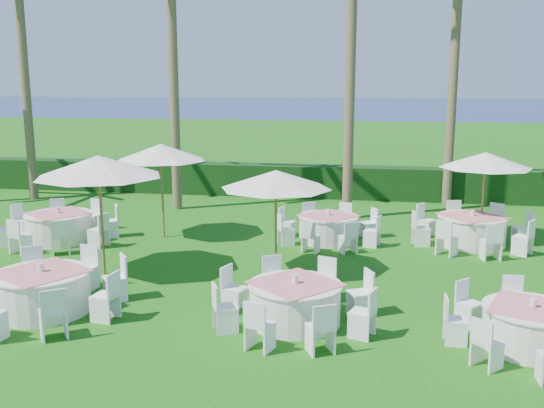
{
  "coord_description": "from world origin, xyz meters",
  "views": [
    {
      "loc": [
        2.34,
        -10.83,
        4.29
      ],
      "look_at": [
        -0.25,
        3.88,
        1.3
      ],
      "focal_mm": 40.0,
      "sensor_mm": 36.0,
      "label": 1
    }
  ],
  "objects": [
    {
      "name": "ground",
      "position": [
        0.0,
        0.0,
        0.0
      ],
      "size": [
        120.0,
        120.0,
        0.0
      ],
      "primitive_type": "plane",
      "color": "#13520E",
      "rests_on": "ground"
    },
    {
      "name": "hedge",
      "position": [
        0.0,
        12.0,
        0.6
      ],
      "size": [
        34.0,
        1.0,
        1.2
      ],
      "primitive_type": "cube",
      "color": "black",
      "rests_on": "ground"
    },
    {
      "name": "ocean",
      "position": [
        0.0,
        102.0,
        0.0
      ],
      "size": [
        260.0,
        260.0,
        0.0
      ],
      "primitive_type": "plane",
      "color": "#082254",
      "rests_on": "ground"
    },
    {
      "name": "banquet_table_a",
      "position": [
        -3.85,
        -0.8,
        0.42
      ],
      "size": [
        3.18,
        3.18,
        0.96
      ],
      "color": "silver",
      "rests_on": "ground"
    },
    {
      "name": "banquet_table_b",
      "position": [
        0.95,
        -0.52,
        0.4
      ],
      "size": [
        2.94,
        2.94,
        0.91
      ],
      "color": "silver",
      "rests_on": "ground"
    },
    {
      "name": "banquet_table_c",
      "position": [
        4.91,
        -0.9,
        0.37
      ],
      "size": [
        2.78,
        2.78,
        0.86
      ],
      "color": "silver",
      "rests_on": "ground"
    },
    {
      "name": "banquet_table_d",
      "position": [
        -6.23,
        4.11,
        0.42
      ],
      "size": [
        3.16,
        3.16,
        0.96
      ],
      "color": "silver",
      "rests_on": "ground"
    },
    {
      "name": "banquet_table_e",
      "position": [
        1.06,
        5.4,
        0.38
      ],
      "size": [
        2.87,
        2.87,
        0.88
      ],
      "color": "silver",
      "rests_on": "ground"
    },
    {
      "name": "banquet_table_f",
      "position": [
        4.89,
        5.67,
        0.42
      ],
      "size": [
        3.19,
        3.19,
        0.96
      ],
      "color": "silver",
      "rests_on": "ground"
    },
    {
      "name": "umbrella_a",
      "position": [
        -3.73,
        1.56,
        2.49
      ],
      "size": [
        2.83,
        2.83,
        2.72
      ],
      "color": "brown",
      "rests_on": "ground"
    },
    {
      "name": "umbrella_b",
      "position": [
        0.12,
        2.31,
        2.18
      ],
      "size": [
        2.51,
        2.51,
        2.39
      ],
      "color": "brown",
      "rests_on": "ground"
    },
    {
      "name": "umbrella_c",
      "position": [
        -3.57,
        5.05,
        2.41
      ],
      "size": [
        2.5,
        2.5,
        2.64
      ],
      "color": "brown",
      "rests_on": "ground"
    },
    {
      "name": "umbrella_d",
      "position": [
        5.21,
        6.21,
        2.24
      ],
      "size": [
        2.46,
        2.46,
        2.46
      ],
      "color": "brown",
      "rests_on": "ground"
    },
    {
      "name": "palm_a",
      "position": [
        -10.39,
        9.73,
        5.52
      ],
      "size": [
        4.18,
        4.39,
        10.1
      ],
      "color": "brown",
      "rests_on": "ground"
    },
    {
      "name": "palm_b",
      "position": [
        -4.47,
        8.91,
        4.78
      ],
      "size": [
        4.29,
        4.35,
        8.64
      ],
      "color": "brown",
      "rests_on": "ground"
    },
    {
      "name": "palm_c",
      "position": [
        1.41,
        8.42,
        6.47
      ],
      "size": [
        4.22,
        4.38,
        11.97
      ],
      "color": "brown",
      "rests_on": "ground"
    },
    {
      "name": "palm_d",
      "position": [
        4.82,
        11.3,
        5.27
      ],
      "size": [
        4.18,
        4.39,
        9.61
      ],
      "color": "brown",
      "rests_on": "ground"
    }
  ]
}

